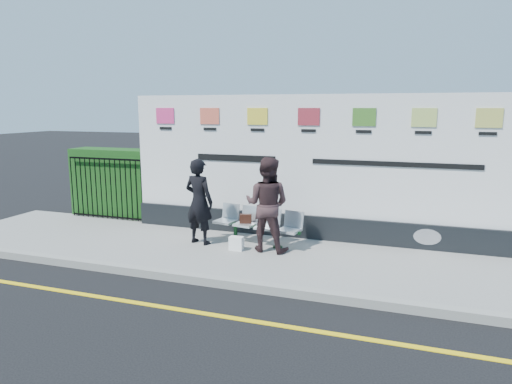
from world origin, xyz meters
TOP-DOWN VIEW (x-y plane):
  - ground at (0.00, 0.00)m, footprint 80.00×80.00m
  - pavement at (0.00, 2.50)m, footprint 14.00×3.00m
  - kerb at (0.00, 1.00)m, footprint 14.00×0.18m
  - yellow_line at (0.00, 0.00)m, footprint 14.00×0.10m
  - billboard at (0.50, 3.85)m, footprint 8.00×0.30m
  - hedge at (-4.58, 4.30)m, footprint 2.35×0.70m
  - railing at (-4.58, 3.85)m, footprint 2.05×0.06m
  - bench at (-0.37, 3.03)m, footprint 1.94×0.83m
  - woman_left at (-1.48, 2.70)m, footprint 0.70×0.53m
  - woman_right at (-0.04, 2.70)m, footprint 0.91×0.72m
  - handbag_brown at (-0.62, 3.07)m, footprint 0.26×0.16m
  - carrier_bag_white at (-0.60, 2.51)m, footprint 0.27×0.16m

SIDE VIEW (x-z plane):
  - ground at x=0.00m, z-range 0.00..0.00m
  - yellow_line at x=0.00m, z-range 0.00..0.01m
  - pavement at x=0.00m, z-range 0.00..0.12m
  - kerb at x=0.00m, z-range 0.00..0.14m
  - carrier_bag_white at x=-0.60m, z-range 0.12..0.39m
  - bench at x=-0.37m, z-range 0.12..0.52m
  - handbag_brown at x=-0.62m, z-range 0.52..0.71m
  - railing at x=-4.58m, z-range 0.12..1.66m
  - hedge at x=-4.58m, z-range 0.12..1.82m
  - woman_left at x=-1.48m, z-range 0.12..1.86m
  - woman_right at x=-0.04m, z-range 0.12..1.94m
  - billboard at x=0.50m, z-range -0.08..2.92m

